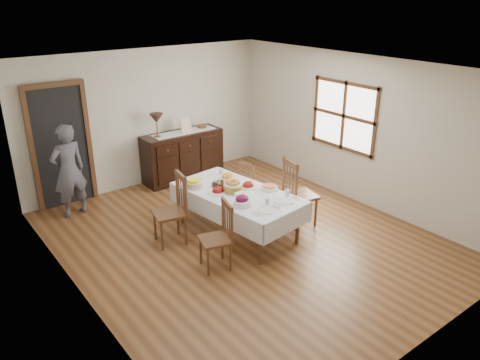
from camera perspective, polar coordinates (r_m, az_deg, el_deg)
ground at (r=7.30m, az=0.48°, el=-7.16°), size 6.00×6.00×0.00m
room_shell at (r=6.89m, az=-2.60°, el=5.85°), size 5.02×6.02×2.65m
dining_table at (r=7.19m, az=-0.32°, el=-2.09°), size 1.30×2.17×0.71m
chair_left_near at (r=6.39m, az=-2.64°, el=-6.78°), size 0.49×0.49×0.96m
chair_left_far at (r=7.05m, az=-8.21°, el=-3.47°), size 0.54×0.54×1.09m
chair_right_near at (r=7.55m, az=7.02°, el=-1.48°), size 0.56×0.56×1.12m
chair_right_far at (r=8.05m, az=1.32°, el=-0.66°), size 0.44×0.44×0.90m
sideboard at (r=9.45m, az=-7.01°, el=2.95°), size 1.62×0.58×0.97m
person at (r=8.21m, az=-20.20°, el=1.40°), size 0.58×0.42×1.71m
bread_basket at (r=7.13m, az=-0.88°, el=-0.81°), size 0.30×0.30×0.19m
egg_basket at (r=7.36m, az=-2.38°, el=-0.52°), size 0.28×0.28×0.10m
ham_platter_a at (r=7.14m, az=-2.69°, el=-1.30°), size 0.32×0.32×0.11m
ham_platter_b at (r=7.33m, az=1.02°, el=-0.64°), size 0.31×0.31×0.11m
beet_bowl at (r=6.69m, az=0.25°, el=-2.60°), size 0.26×0.26×0.16m
carrot_bowl at (r=7.60m, az=-1.55°, el=0.32°), size 0.21×0.21×0.08m
pineapple_bowl at (r=7.33m, az=-5.63°, el=-0.46°), size 0.26×0.26×0.14m
casserole_dish at (r=7.25m, az=3.58°, el=-0.92°), size 0.27×0.27×0.07m
butter_dish at (r=6.97m, az=-0.04°, el=-1.80°), size 0.15×0.11×0.07m
setting_left at (r=6.61m, az=3.20°, el=-3.38°), size 0.44×0.31×0.10m
setting_right at (r=6.92m, az=5.70°, el=-2.23°), size 0.44×0.31×0.10m
glass_far_a at (r=7.46m, az=-4.80°, el=-0.11°), size 0.07×0.07×0.10m
glass_far_b at (r=7.86m, az=-2.33°, el=1.11°), size 0.07×0.07×0.09m
runner at (r=9.32m, az=-6.87°, el=5.84°), size 1.30×0.35×0.01m
table_lamp at (r=8.97m, az=-10.16°, el=7.33°), size 0.26×0.26×0.46m
picture_frame at (r=9.27m, az=-6.60°, el=6.63°), size 0.22×0.08×0.28m
deco_bowl at (r=9.58m, az=-4.66°, el=6.53°), size 0.20×0.20×0.06m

